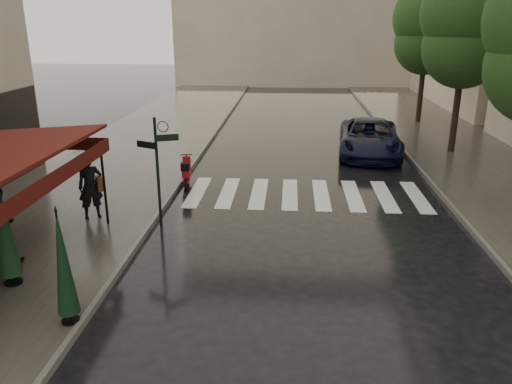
# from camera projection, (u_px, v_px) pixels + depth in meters

# --- Properties ---
(ground) EXTENTS (120.00, 120.00, 0.00)m
(ground) POSITION_uv_depth(u_px,v_px,m) (180.00, 277.00, 11.31)
(ground) COLOR black
(ground) RESTS_ON ground
(sidewalk_near) EXTENTS (6.00, 60.00, 0.12)m
(sidewalk_near) POSITION_uv_depth(u_px,v_px,m) (139.00, 147.00, 22.92)
(sidewalk_near) COLOR #38332D
(sidewalk_near) RESTS_ON ground
(sidewalk_far) EXTENTS (5.50, 60.00, 0.12)m
(sidewalk_far) POSITION_uv_depth(u_px,v_px,m) (468.00, 152.00, 21.95)
(sidewalk_far) COLOR #38332D
(sidewalk_far) RESTS_ON ground
(curb_near) EXTENTS (0.12, 60.00, 0.16)m
(curb_near) POSITION_uv_depth(u_px,v_px,m) (205.00, 148.00, 22.71)
(curb_near) COLOR #595651
(curb_near) RESTS_ON ground
(curb_far) EXTENTS (0.12, 60.00, 0.16)m
(curb_far) POSITION_uv_depth(u_px,v_px,m) (403.00, 151.00, 22.12)
(curb_far) COLOR #595651
(curb_far) RESTS_ON ground
(crosswalk) EXTENTS (7.85, 3.20, 0.01)m
(crosswalk) POSITION_uv_depth(u_px,v_px,m) (306.00, 194.00, 16.78)
(crosswalk) COLOR silver
(crosswalk) RESTS_ON ground
(signpost) EXTENTS (1.17, 0.29, 3.10)m
(signpost) POSITION_uv_depth(u_px,v_px,m) (157.00, 163.00, 13.63)
(signpost) COLOR black
(signpost) RESTS_ON ground
(tree_mid) EXTENTS (3.80, 3.80, 8.34)m
(tree_mid) POSITION_uv_depth(u_px,v_px,m) (468.00, 20.00, 20.21)
(tree_mid) COLOR black
(tree_mid) RESTS_ON sidewalk_far
(tree_far) EXTENTS (3.80, 3.80, 8.16)m
(tree_far) POSITION_uv_depth(u_px,v_px,m) (428.00, 23.00, 26.85)
(tree_far) COLOR black
(tree_far) RESTS_ON sidewalk_far
(pedestrian_with_umbrella) EXTENTS (1.56, 1.57, 2.58)m
(pedestrian_with_umbrella) POSITION_uv_depth(u_px,v_px,m) (88.00, 161.00, 13.91)
(pedestrian_with_umbrella) COLOR black
(pedestrian_with_umbrella) RESTS_ON sidewalk_near
(scooter) EXTENTS (0.52, 1.55, 1.02)m
(scooter) POSITION_uv_depth(u_px,v_px,m) (186.00, 173.00, 17.45)
(scooter) COLOR black
(scooter) RESTS_ON ground
(parked_car) EXTENTS (3.04, 5.69, 1.52)m
(parked_car) POSITION_uv_depth(u_px,v_px,m) (370.00, 138.00, 21.54)
(parked_car) COLOR black
(parked_car) RESTS_ON ground
(parasol_front) EXTENTS (0.41, 0.41, 2.29)m
(parasol_front) POSITION_uv_depth(u_px,v_px,m) (63.00, 263.00, 9.03)
(parasol_front) COLOR black
(parasol_front) RESTS_ON sidewalk_near
(parasol_back) EXTENTS (0.46, 0.46, 2.44)m
(parasol_back) POSITION_uv_depth(u_px,v_px,m) (4.00, 227.00, 10.39)
(parasol_back) COLOR black
(parasol_back) RESTS_ON sidewalk_near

